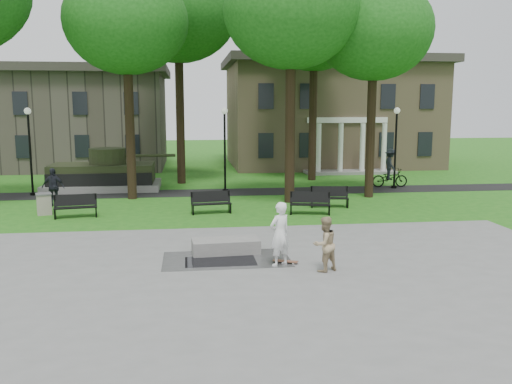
{
  "coord_description": "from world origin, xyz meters",
  "views": [
    {
      "loc": [
        -1.52,
        -18.1,
        4.82
      ],
      "look_at": [
        1.13,
        3.19,
        1.4
      ],
      "focal_mm": 38.0,
      "sensor_mm": 36.0,
      "label": 1
    }
  ],
  "objects_px": {
    "friend_watching": "(325,244)",
    "cyclist": "(390,171)",
    "concrete_block": "(226,246)",
    "skateboarder": "(280,234)",
    "park_bench_0": "(76,206)",
    "trash_bin": "(44,204)"
  },
  "relations": [
    {
      "from": "friend_watching",
      "to": "cyclist",
      "type": "relative_size",
      "value": 0.71
    },
    {
      "from": "skateboarder",
      "to": "concrete_block",
      "type": "bearing_deg",
      "value": -77.62
    },
    {
      "from": "cyclist",
      "to": "park_bench_0",
      "type": "distance_m",
      "value": 18.23
    },
    {
      "from": "concrete_block",
      "to": "skateboarder",
      "type": "height_order",
      "value": "skateboarder"
    },
    {
      "from": "concrete_block",
      "to": "friend_watching",
      "type": "relative_size",
      "value": 1.35
    },
    {
      "from": "cyclist",
      "to": "concrete_block",
      "type": "bearing_deg",
      "value": 144.28
    },
    {
      "from": "skateboarder",
      "to": "friend_watching",
      "type": "bearing_deg",
      "value": 119.94
    },
    {
      "from": "concrete_block",
      "to": "trash_bin",
      "type": "xyz_separation_m",
      "value": [
        -7.64,
        7.46,
        0.24
      ]
    },
    {
      "from": "concrete_block",
      "to": "friend_watching",
      "type": "xyz_separation_m",
      "value": [
        2.73,
        -2.4,
        0.59
      ]
    },
    {
      "from": "skateboarder",
      "to": "trash_bin",
      "type": "height_order",
      "value": "skateboarder"
    },
    {
      "from": "concrete_block",
      "to": "trash_bin",
      "type": "bearing_deg",
      "value": 135.68
    },
    {
      "from": "concrete_block",
      "to": "cyclist",
      "type": "height_order",
      "value": "cyclist"
    },
    {
      "from": "concrete_block",
      "to": "trash_bin",
      "type": "distance_m",
      "value": 10.68
    },
    {
      "from": "trash_bin",
      "to": "concrete_block",
      "type": "bearing_deg",
      "value": -44.32
    },
    {
      "from": "skateboarder",
      "to": "trash_bin",
      "type": "xyz_separation_m",
      "value": [
        -9.16,
        9.15,
        -0.52
      ]
    },
    {
      "from": "skateboarder",
      "to": "trash_bin",
      "type": "bearing_deg",
      "value": -74.58
    },
    {
      "from": "friend_watching",
      "to": "trash_bin",
      "type": "relative_size",
      "value": 1.7
    },
    {
      "from": "cyclist",
      "to": "park_bench_0",
      "type": "bearing_deg",
      "value": 115.09
    },
    {
      "from": "skateboarder",
      "to": "trash_bin",
      "type": "relative_size",
      "value": 2.05
    },
    {
      "from": "cyclist",
      "to": "trash_bin",
      "type": "xyz_separation_m",
      "value": [
        -18.42,
        -6.07,
        -0.46
      ]
    },
    {
      "from": "friend_watching",
      "to": "cyclist",
      "type": "xyz_separation_m",
      "value": [
        8.05,
        15.93,
        0.11
      ]
    },
    {
      "from": "cyclist",
      "to": "skateboarder",
      "type": "bearing_deg",
      "value": 151.53
    }
  ]
}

